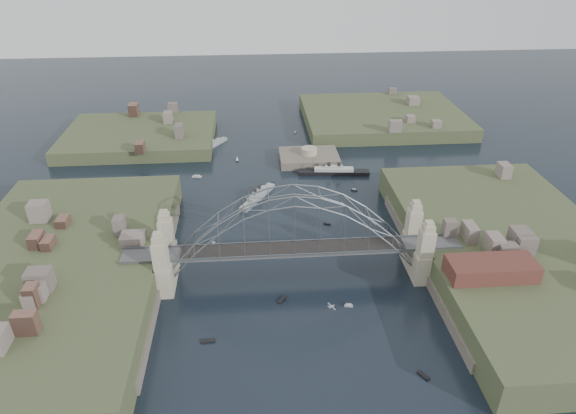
# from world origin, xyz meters

# --- Properties ---
(ground) EXTENTS (500.00, 500.00, 0.00)m
(ground) POSITION_xyz_m (0.00, 0.00, 0.00)
(ground) COLOR black
(ground) RESTS_ON ground
(bridge) EXTENTS (84.00, 13.80, 24.60)m
(bridge) POSITION_xyz_m (0.00, 0.00, 12.32)
(bridge) COLOR #4D4D50
(bridge) RESTS_ON ground
(shore_west) EXTENTS (50.50, 90.00, 12.00)m
(shore_west) POSITION_xyz_m (-57.32, 0.00, 1.97)
(shore_west) COLOR #3F492A
(shore_west) RESTS_ON ground
(shore_east) EXTENTS (50.50, 90.00, 12.00)m
(shore_east) POSITION_xyz_m (57.32, 0.00, 1.97)
(shore_east) COLOR #3F492A
(shore_east) RESTS_ON ground
(headland_nw) EXTENTS (60.00, 45.00, 9.00)m
(headland_nw) POSITION_xyz_m (-55.00, 95.00, 0.50)
(headland_nw) COLOR #3F492A
(headland_nw) RESTS_ON ground
(headland_ne) EXTENTS (70.00, 55.00, 9.50)m
(headland_ne) POSITION_xyz_m (50.00, 110.00, 0.75)
(headland_ne) COLOR #3F492A
(headland_ne) RESTS_ON ground
(fort_island) EXTENTS (22.00, 16.00, 9.40)m
(fort_island) POSITION_xyz_m (12.00, 70.00, -0.34)
(fort_island) COLOR #5E554A
(fort_island) RESTS_ON ground
(wharf_shed) EXTENTS (20.00, 8.00, 4.00)m
(wharf_shed) POSITION_xyz_m (44.00, -14.00, 10.00)
(wharf_shed) COLOR #592D26
(wharf_shed) RESTS_ON shore_east
(finger_pier) EXTENTS (4.00, 22.00, 1.40)m
(finger_pier) POSITION_xyz_m (39.00, -28.00, 0.70)
(finger_pier) COLOR #4D4D50
(finger_pier) RESTS_ON ground
(naval_cruiser_near) EXTENTS (12.03, 18.03, 5.82)m
(naval_cruiser_near) POSITION_xyz_m (-8.08, 41.82, 0.90)
(naval_cruiser_near) COLOR #9BA0A3
(naval_cruiser_near) RESTS_ON ground
(naval_cruiser_far) EXTENTS (10.69, 14.36, 5.35)m
(naval_cruiser_far) POSITION_xyz_m (-24.77, 87.64, 0.83)
(naval_cruiser_far) COLOR #9BA0A3
(naval_cruiser_far) RESTS_ON ground
(ocean_liner) EXTENTS (25.46, 5.79, 6.20)m
(ocean_liner) POSITION_xyz_m (19.60, 58.13, 0.96)
(ocean_liner) COLOR black
(ocean_liner) RESTS_ON ground
(aeroplane) EXTENTS (1.60, 2.58, 0.40)m
(aeroplane) POSITION_xyz_m (6.60, -18.75, 5.40)
(aeroplane) COLOR silver
(small_boat_a) EXTENTS (2.09, 2.69, 1.43)m
(small_boat_a) POSITION_xyz_m (-21.28, 16.27, 0.28)
(small_boat_a) COLOR #BBBBB7
(small_boat_a) RESTS_ON ground
(small_boat_b) EXTENTS (2.05, 1.48, 0.45)m
(small_boat_b) POSITION_xyz_m (12.24, 24.11, 0.15)
(small_boat_b) COLOR #BBBBB7
(small_boat_b) RESTS_ON ground
(small_boat_c) EXTENTS (2.51, 3.01, 0.45)m
(small_boat_c) POSITION_xyz_m (-3.61, -9.45, 0.15)
(small_boat_c) COLOR #BBBBB7
(small_boat_c) RESTS_ON ground
(small_boat_d) EXTENTS (2.17, 1.48, 1.43)m
(small_boat_d) POSITION_xyz_m (24.48, 44.99, 0.29)
(small_boat_d) COLOR #BBBBB7
(small_boat_d) RESTS_ON ground
(small_boat_e) EXTENTS (3.46, 1.70, 1.43)m
(small_boat_e) POSITION_xyz_m (-29.28, 59.51, 0.28)
(small_boat_e) COLOR #BBBBB7
(small_boat_e) RESTS_ON ground
(small_boat_f) EXTENTS (1.85, 1.23, 0.45)m
(small_boat_f) POSITION_xyz_m (-3.03, 52.35, 0.15)
(small_boat_f) COLOR #BBBBB7
(small_boat_f) RESTS_ON ground
(small_boat_g) EXTENTS (2.19, 2.74, 0.45)m
(small_boat_g) POSITION_xyz_m (22.93, -34.56, 0.15)
(small_boat_g) COLOR #BBBBB7
(small_boat_g) RESTS_ON ground
(small_boat_h) EXTENTS (1.04, 2.15, 2.38)m
(small_boat_h) POSITION_xyz_m (-15.12, 72.41, 0.92)
(small_boat_h) COLOR #BBBBB7
(small_boat_h) RESTS_ON ground
(small_boat_i) EXTENTS (1.43, 2.54, 2.38)m
(small_boat_i) POSITION_xyz_m (25.28, 11.05, 0.86)
(small_boat_i) COLOR #BBBBB7
(small_boat_i) RESTS_ON ground
(small_boat_j) EXTENTS (3.17, 1.18, 0.45)m
(small_boat_j) POSITION_xyz_m (-20.39, -21.71, 0.15)
(small_boat_j) COLOR #BBBBB7
(small_boat_j) RESTS_ON ground
(small_boat_k) EXTENTS (1.37, 2.13, 0.45)m
(small_boat_k) POSITION_xyz_m (9.56, 100.11, 0.15)
(small_boat_k) COLOR #BBBBB7
(small_boat_k) RESTS_ON ground
(small_boat_l) EXTENTS (1.37, 2.42, 2.38)m
(small_boat_l) POSITION_xyz_m (-34.24, 25.37, 0.88)
(small_boat_l) COLOR #BBBBB7
(small_boat_l) RESTS_ON ground
(small_boat_m) EXTENTS (2.11, 1.06, 1.43)m
(small_boat_m) POSITION_xyz_m (11.91, -12.85, 0.29)
(small_boat_m) COLOR #BBBBB7
(small_boat_m) RESTS_ON ground
(small_boat_n) EXTENTS (2.24, 2.75, 2.38)m
(small_boat_n) POSITION_xyz_m (38.11, 84.90, 0.81)
(small_boat_n) COLOR #BBBBB7
(small_boat_n) RESTS_ON ground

